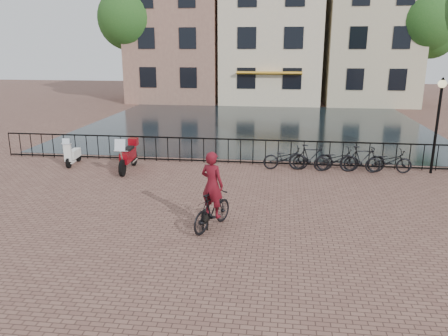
# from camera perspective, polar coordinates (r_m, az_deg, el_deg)

# --- Properties ---
(ground) EXTENTS (100.00, 100.00, 0.00)m
(ground) POSITION_cam_1_polar(r_m,az_deg,el_deg) (10.20, -2.28, -11.05)
(ground) COLOR brown
(ground) RESTS_ON ground
(canal_water) EXTENTS (20.00, 20.00, 0.00)m
(canal_water) POSITION_cam_1_polar(r_m,az_deg,el_deg) (26.72, 4.10, 5.69)
(canal_water) COLOR black
(canal_water) RESTS_ON ground
(railing) EXTENTS (20.00, 0.05, 1.02)m
(railing) POSITION_cam_1_polar(r_m,az_deg,el_deg) (17.53, 2.17, 2.16)
(railing) COLOR black
(railing) RESTS_ON ground
(canal_house_left) EXTENTS (7.50, 9.00, 12.80)m
(canal_house_left) POSITION_cam_1_polar(r_m,az_deg,el_deg) (40.07, -5.80, 18.12)
(canal_house_left) COLOR #84584C
(canal_house_left) RESTS_ON ground
(canal_house_mid) EXTENTS (8.00, 9.50, 11.80)m
(canal_house_mid) POSITION_cam_1_polar(r_m,az_deg,el_deg) (39.01, 6.29, 17.44)
(canal_house_mid) COLOR beige
(canal_house_mid) RESTS_ON ground
(canal_house_right) EXTENTS (7.00, 9.00, 13.30)m
(canal_house_right) POSITION_cam_1_polar(r_m,az_deg,el_deg) (39.64, 18.56, 17.83)
(canal_house_right) COLOR #BCAD8C
(canal_house_right) RESTS_ON ground
(tree_far_left) EXTENTS (5.04, 5.04, 9.27)m
(tree_far_left) POSITION_cam_1_polar(r_m,az_deg,el_deg) (38.18, -12.30, 18.48)
(tree_far_left) COLOR black
(tree_far_left) RESTS_ON ground
(tree_far_right) EXTENTS (4.76, 4.76, 8.76)m
(tree_far_right) POSITION_cam_1_polar(r_m,az_deg,el_deg) (37.49, 24.87, 16.94)
(tree_far_right) COLOR black
(tree_far_right) RESTS_ON ground
(lamp_post) EXTENTS (0.30, 0.30, 3.45)m
(lamp_post) POSITION_cam_1_polar(r_m,az_deg,el_deg) (17.63, 26.26, 6.85)
(lamp_post) COLOR black
(lamp_post) RESTS_ON ground
(cyclist) EXTENTS (1.16, 1.80, 2.40)m
(cyclist) POSITION_cam_1_polar(r_m,az_deg,el_deg) (11.17, -1.55, -3.55)
(cyclist) COLOR black
(cyclist) RESTS_ON ground
(dog) EXTENTS (0.35, 0.78, 0.51)m
(dog) POSITION_cam_1_polar(r_m,az_deg,el_deg) (11.43, -2.46, -6.61)
(dog) COLOR black
(dog) RESTS_ON ground
(motorcycle) EXTENTS (0.59, 2.02, 1.43)m
(motorcycle) POSITION_cam_1_polar(r_m,az_deg,el_deg) (16.89, -12.46, 2.01)
(motorcycle) COLOR maroon
(motorcycle) RESTS_ON ground
(scooter) EXTENTS (0.48, 1.33, 1.21)m
(scooter) POSITION_cam_1_polar(r_m,az_deg,el_deg) (18.38, -19.15, 2.26)
(scooter) COLOR white
(scooter) RESTS_ON ground
(parked_bike_0) EXTENTS (1.77, 0.76, 0.90)m
(parked_bike_0) POSITION_cam_1_polar(r_m,az_deg,el_deg) (16.89, 8.06, 1.31)
(parked_bike_0) COLOR black
(parked_bike_0) RESTS_ON ground
(parked_bike_1) EXTENTS (1.67, 0.50, 1.00)m
(parked_bike_1) POSITION_cam_1_polar(r_m,az_deg,el_deg) (16.91, 11.29, 1.35)
(parked_bike_1) COLOR black
(parked_bike_1) RESTS_ON ground
(parked_bike_2) EXTENTS (1.78, 0.82, 0.90)m
(parked_bike_2) POSITION_cam_1_polar(r_m,az_deg,el_deg) (17.02, 14.47, 1.07)
(parked_bike_2) COLOR black
(parked_bike_2) RESTS_ON ground
(parked_bike_3) EXTENTS (1.69, 0.55, 1.00)m
(parked_bike_3) POSITION_cam_1_polar(r_m,az_deg,el_deg) (17.15, 17.63, 1.11)
(parked_bike_3) COLOR black
(parked_bike_3) RESTS_ON ground
(parked_bike_4) EXTENTS (1.76, 0.74, 0.90)m
(parked_bike_4) POSITION_cam_1_polar(r_m,az_deg,el_deg) (17.35, 20.71, 0.83)
(parked_bike_4) COLOR black
(parked_bike_4) RESTS_ON ground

